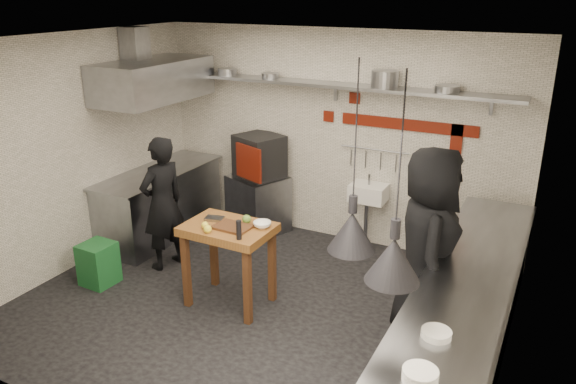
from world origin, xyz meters
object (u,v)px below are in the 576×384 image
at_px(oven_stand, 258,203).
at_px(combi_oven, 259,156).
at_px(green_bin, 98,264).
at_px(chef_right, 428,246).
at_px(chef_left, 163,204).
at_px(prep_table, 229,265).

bearing_deg(oven_stand, combi_oven, 82.41).
bearing_deg(green_bin, chef_right, 10.77).
height_order(chef_left, chef_right, chef_right).
height_order(green_bin, chef_right, chef_right).
bearing_deg(combi_oven, prep_table, -48.17).
bearing_deg(oven_stand, chef_left, -86.27).
distance_m(combi_oven, chef_right, 3.11).
relative_size(oven_stand, chef_right, 0.41).
relative_size(green_bin, chef_left, 0.30).
bearing_deg(green_bin, oven_stand, 67.89).
bearing_deg(chef_left, oven_stand, 175.81).
bearing_deg(green_bin, chef_left, 60.08).
distance_m(green_bin, prep_table, 1.64).
height_order(oven_stand, chef_right, chef_right).
bearing_deg(chef_right, chef_left, 71.72).
bearing_deg(prep_table, oven_stand, 111.59).
distance_m(oven_stand, chef_left, 1.60).
xyz_separation_m(combi_oven, chef_right, (2.70, -1.53, -0.12)).
distance_m(oven_stand, combi_oven, 0.69).
relative_size(combi_oven, chef_left, 0.35).
bearing_deg(chef_right, green_bin, 83.06).
height_order(oven_stand, combi_oven, combi_oven).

